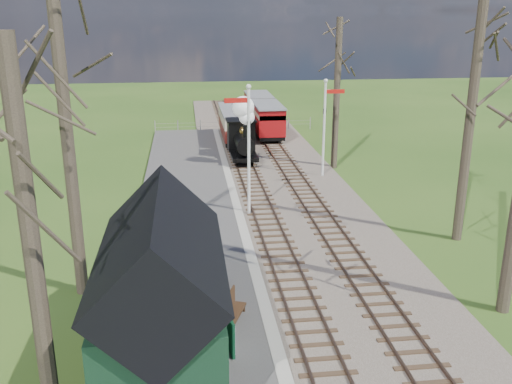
# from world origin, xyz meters

# --- Properties ---
(distant_hills) EXTENTS (114.40, 48.00, 22.02)m
(distant_hills) POSITION_xyz_m (1.40, 64.38, -16.21)
(distant_hills) COLOR #385B23
(distant_hills) RESTS_ON ground
(ballast_bed) EXTENTS (8.00, 60.00, 0.10)m
(ballast_bed) POSITION_xyz_m (1.30, 22.00, 0.05)
(ballast_bed) COLOR brown
(ballast_bed) RESTS_ON ground
(track_near) EXTENTS (1.60, 60.00, 0.15)m
(track_near) POSITION_xyz_m (0.00, 22.00, 0.10)
(track_near) COLOR brown
(track_near) RESTS_ON ground
(track_far) EXTENTS (1.60, 60.00, 0.15)m
(track_far) POSITION_xyz_m (2.60, 22.00, 0.10)
(track_far) COLOR brown
(track_far) RESTS_ON ground
(platform) EXTENTS (5.00, 44.00, 0.20)m
(platform) POSITION_xyz_m (-3.50, 14.00, 0.10)
(platform) COLOR #474442
(platform) RESTS_ON ground
(coping_strip) EXTENTS (0.40, 44.00, 0.21)m
(coping_strip) POSITION_xyz_m (-1.20, 14.00, 0.10)
(coping_strip) COLOR #B2AD9E
(coping_strip) RESTS_ON ground
(station_shed) EXTENTS (3.25, 6.30, 4.78)m
(station_shed) POSITION_xyz_m (-4.30, 4.00, 2.27)
(station_shed) COLOR black
(station_shed) RESTS_ON platform
(semaphore_near) EXTENTS (1.22, 0.24, 6.22)m
(semaphore_near) POSITION_xyz_m (-0.77, 16.00, 3.62)
(semaphore_near) COLOR silver
(semaphore_near) RESTS_ON ground
(semaphore_far) EXTENTS (1.22, 0.24, 5.72)m
(semaphore_far) POSITION_xyz_m (4.37, 22.00, 3.35)
(semaphore_far) COLOR silver
(semaphore_far) RESTS_ON ground
(bare_trees) EXTENTS (15.51, 22.39, 12.00)m
(bare_trees) POSITION_xyz_m (1.33, 10.10, 5.21)
(bare_trees) COLOR #382D23
(bare_trees) RESTS_ON ground
(fence_line) EXTENTS (12.60, 0.08, 1.00)m
(fence_line) POSITION_xyz_m (0.30, 36.00, 0.55)
(fence_line) COLOR slate
(fence_line) RESTS_ON ground
(locomotive) EXTENTS (1.71, 3.99, 4.28)m
(locomotive) POSITION_xyz_m (-0.01, 25.78, 1.98)
(locomotive) COLOR black
(locomotive) RESTS_ON ground
(coach) EXTENTS (2.00, 6.85, 2.10)m
(coach) POSITION_xyz_m (0.00, 31.84, 1.46)
(coach) COLOR black
(coach) RESTS_ON ground
(red_carriage_a) EXTENTS (2.03, 5.03, 2.14)m
(red_carriage_a) POSITION_xyz_m (2.60, 32.65, 1.48)
(red_carriage_a) COLOR black
(red_carriage_a) RESTS_ON ground
(red_carriage_b) EXTENTS (2.03, 5.03, 2.14)m
(red_carriage_b) POSITION_xyz_m (2.60, 38.15, 1.48)
(red_carriage_b) COLOR black
(red_carriage_b) RESTS_ON ground
(sign_board) EXTENTS (0.21, 0.73, 1.07)m
(sign_board) POSITION_xyz_m (-2.50, 4.41, 0.73)
(sign_board) COLOR #0D3F24
(sign_board) RESTS_ON platform
(bench) EXTENTS (0.93, 1.53, 0.84)m
(bench) POSITION_xyz_m (-2.38, 6.14, 0.59)
(bench) COLOR #3E2716
(bench) RESTS_ON platform
(person) EXTENTS (0.50, 0.62, 1.47)m
(person) POSITION_xyz_m (-3.22, 6.99, 0.94)
(person) COLOR black
(person) RESTS_ON platform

